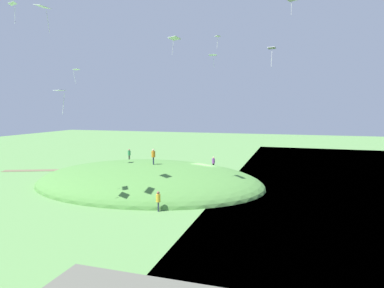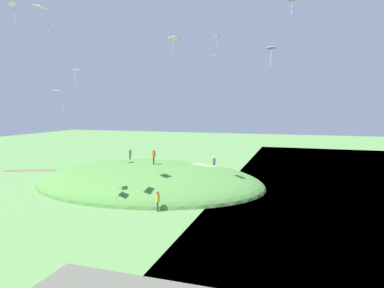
% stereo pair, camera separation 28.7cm
% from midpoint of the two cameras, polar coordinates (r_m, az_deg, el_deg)
% --- Properties ---
extents(ground_plane, '(160.00, 160.00, 0.00)m').
position_cam_midpoint_polar(ground_plane, '(41.93, 1.89, -6.30)').
color(ground_plane, '#598A49').
extents(grass_hill, '(27.96, 20.60, 4.96)m').
position_cam_midpoint_polar(grass_hill, '(40.63, -7.79, -6.75)').
color(grass_hill, '#4D843C').
rests_on(grass_hill, ground_plane).
extents(dirt_path, '(16.80, 7.74, 0.04)m').
position_cam_midpoint_polar(dirt_path, '(52.29, -21.10, -4.20)').
color(dirt_path, brown).
rests_on(dirt_path, ground_plane).
extents(person_walking_path, '(0.57, 0.57, 1.83)m').
position_cam_midpoint_polar(person_walking_path, '(39.12, -6.87, -1.85)').
color(person_walking_path, '#272F4A').
rests_on(person_walking_path, grass_hill).
extents(person_near_shore, '(0.54, 0.54, 1.79)m').
position_cam_midpoint_polar(person_near_shore, '(49.44, -10.90, -1.60)').
color(person_near_shore, '#4F4A43').
rests_on(person_near_shore, grass_hill).
extents(person_watching_kites, '(0.50, 0.50, 1.81)m').
position_cam_midpoint_polar(person_watching_kites, '(29.61, -6.10, -9.33)').
color(person_watching_kites, '#2B2C48').
rests_on(person_watching_kites, ground_plane).
extents(person_with_child, '(0.44, 0.44, 1.79)m').
position_cam_midpoint_polar(person_with_child, '(46.91, 3.53, -3.00)').
color(person_with_child, black).
rests_on(person_with_child, grass_hill).
extents(kite_0, '(1.09, 0.92, 2.01)m').
position_cam_midpoint_polar(kite_0, '(29.80, -22.00, 8.31)').
color(kite_0, white).
extents(kite_1, '(1.18, 0.92, 1.76)m').
position_cam_midpoint_polar(kite_1, '(47.38, 3.42, 14.94)').
color(kite_1, white).
extents(kite_2, '(1.43, 1.27, 1.66)m').
position_cam_midpoint_polar(kite_2, '(39.67, 16.78, 22.60)').
color(kite_2, white).
extents(kite_3, '(0.68, 0.74, 1.29)m').
position_cam_midpoint_polar(kite_3, '(37.67, 4.21, 17.82)').
color(kite_3, white).
extents(kite_4, '(0.88, 1.18, 2.00)m').
position_cam_midpoint_polar(kite_4, '(30.15, -24.53, 20.53)').
color(kite_4, white).
extents(kite_6, '(0.76, 0.94, 1.69)m').
position_cam_midpoint_polar(kite_6, '(39.94, -19.48, 11.85)').
color(kite_6, white).
extents(kite_7, '(0.72, 0.83, 1.58)m').
position_cam_midpoint_polar(kite_7, '(31.77, -28.67, 20.20)').
color(kite_7, white).
extents(kite_8, '(0.71, 0.58, 1.56)m').
position_cam_midpoint_polar(kite_8, '(28.16, 13.25, 15.49)').
color(kite_8, white).
extents(kite_9, '(1.36, 1.22, 1.69)m').
position_cam_midpoint_polar(kite_9, '(33.34, -3.31, 17.61)').
color(kite_9, silver).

